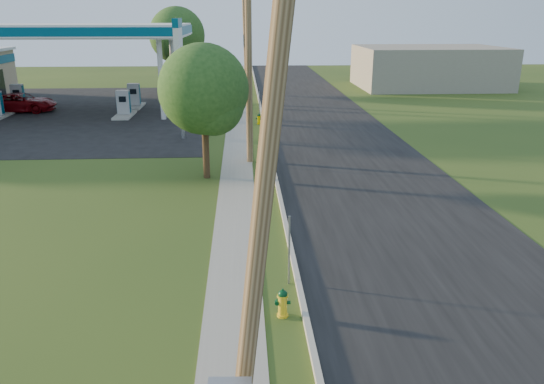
# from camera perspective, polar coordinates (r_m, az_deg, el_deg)

# --- Properties ---
(road) EXTENTS (8.00, 120.00, 0.02)m
(road) POSITION_cam_1_polar(r_m,az_deg,el_deg) (20.79, 12.17, -1.66)
(road) COLOR black
(road) RESTS_ON ground
(curb) EXTENTS (0.15, 120.00, 0.15)m
(curb) POSITION_cam_1_polar(r_m,az_deg,el_deg) (20.09, 1.10, -1.75)
(curb) COLOR #AAA89D
(curb) RESTS_ON ground
(sidewalk) EXTENTS (1.50, 120.00, 0.03)m
(sidewalk) POSITION_cam_1_polar(r_m,az_deg,el_deg) (20.06, -3.89, -2.00)
(sidewalk) COLOR gray
(sidewalk) RESTS_ON ground
(forecourt) EXTENTS (26.00, 28.00, 0.02)m
(forecourt) POSITION_cam_1_polar(r_m,az_deg,el_deg) (44.04, -23.39, 7.85)
(forecourt) COLOR black
(forecourt) RESTS_ON ground
(utility_pole_near) EXTENTS (1.40, 0.32, 9.48)m
(utility_pole_near) POSITION_cam_1_polar(r_m,az_deg,el_deg) (8.11, -0.66, 2.53)
(utility_pole_near) COLOR brown
(utility_pole_near) RESTS_ON ground
(utility_pole_mid) EXTENTS (1.40, 0.32, 9.80)m
(utility_pole_mid) POSITION_cam_1_polar(r_m,az_deg,el_deg) (25.88, -2.52, 13.90)
(utility_pole_mid) COLOR brown
(utility_pole_mid) RESTS_ON ground
(utility_pole_far) EXTENTS (1.40, 0.32, 9.50)m
(utility_pole_far) POSITION_cam_1_polar(r_m,az_deg,el_deg) (43.85, -2.87, 15.60)
(utility_pole_far) COLOR brown
(utility_pole_far) RESTS_ON ground
(sign_post_near) EXTENTS (0.05, 0.04, 2.00)m
(sign_post_near) POSITION_cam_1_polar(r_m,az_deg,el_deg) (14.38, 1.86, -6.32)
(sign_post_near) COLOR gray
(sign_post_near) RESTS_ON ground
(sign_post_mid) EXTENTS (0.05, 0.04, 2.00)m
(sign_post_mid) POSITION_cam_1_polar(r_m,az_deg,el_deg) (25.54, -0.45, 4.86)
(sign_post_mid) COLOR gray
(sign_post_mid) RESTS_ON ground
(sign_post_far) EXTENTS (0.05, 0.04, 2.00)m
(sign_post_far) POSITION_cam_1_polar(r_m,az_deg,el_deg) (37.50, -1.37, 9.27)
(sign_post_far) COLOR gray
(sign_post_far) RESTS_ON ground
(gas_canopy) EXTENTS (18.18, 9.18, 6.40)m
(gas_canopy) POSITION_cam_1_polar(r_m,az_deg,el_deg) (42.84, -21.82, 15.76)
(gas_canopy) COLOR silver
(gas_canopy) RESTS_ON ground
(fuel_pump_ne) EXTENTS (1.20, 3.20, 1.90)m
(fuel_pump_ne) POSITION_cam_1_polar(r_m,az_deg,el_deg) (40.22, -15.65, 8.83)
(fuel_pump_ne) COLOR #AAA89D
(fuel_pump_ne) RESTS_ON ground
(fuel_pump_sw) EXTENTS (1.20, 3.20, 1.90)m
(fuel_pump_sw) POSITION_cam_1_polar(r_m,az_deg,el_deg) (46.68, -25.61, 8.98)
(fuel_pump_sw) COLOR #AAA89D
(fuel_pump_sw) RESTS_ON ground
(fuel_pump_se) EXTENTS (1.20, 3.20, 1.90)m
(fuel_pump_se) POSITION_cam_1_polar(r_m,az_deg,el_deg) (44.09, -14.59, 9.72)
(fuel_pump_se) COLOR #AAA89D
(fuel_pump_se) RESTS_ON ground
(price_pylon) EXTENTS (0.34, 2.04, 6.85)m
(price_pylon) POSITION_cam_1_polar(r_m,az_deg,el_deg) (31.53, -10.05, 15.35)
(price_pylon) COLOR gray
(price_pylon) RESTS_ON ground
(distant_building) EXTENTS (14.00, 10.00, 4.00)m
(distant_building) POSITION_cam_1_polar(r_m,az_deg,el_deg) (57.25, 16.54, 12.75)
(distant_building) COLOR gray
(distant_building) RESTS_ON ground
(tree_verge) EXTENTS (3.93, 3.93, 5.95)m
(tree_verge) POSITION_cam_1_polar(r_m,az_deg,el_deg) (23.39, -7.14, 10.51)
(tree_verge) COLOR #332412
(tree_verge) RESTS_ON ground
(tree_lot) EXTENTS (5.15, 5.15, 7.81)m
(tree_lot) POSITION_cam_1_polar(r_m,az_deg,el_deg) (51.95, -10.07, 16.05)
(tree_lot) COLOR #332412
(tree_lot) RESTS_ON ground
(hydrant_near) EXTENTS (0.39, 0.34, 0.75)m
(hydrant_near) POSITION_cam_1_polar(r_m,az_deg,el_deg) (13.19, 1.16, -11.85)
(hydrant_near) COLOR gold
(hydrant_near) RESTS_ON ground
(hydrant_mid) EXTENTS (0.39, 0.35, 0.75)m
(hydrant_mid) POSITION_cam_1_polar(r_m,az_deg,el_deg) (23.28, -0.39, 1.88)
(hydrant_mid) COLOR gold
(hydrant_mid) RESTS_ON ground
(hydrant_far) EXTENTS (0.37, 0.33, 0.73)m
(hydrant_far) POSITION_cam_1_polar(r_m,az_deg,el_deg) (36.08, -1.42, 7.86)
(hydrant_far) COLOR #F1CD02
(hydrant_far) RESTS_ON ground
(car_red) EXTENTS (5.13, 2.37, 1.42)m
(car_red) POSITION_cam_1_polar(r_m,az_deg,el_deg) (44.93, -25.40, 8.68)
(car_red) COLOR #6D050A
(car_red) RESTS_ON ground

